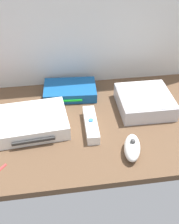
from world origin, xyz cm
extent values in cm
cube|color=brown|center=(0.00, 0.00, -1.00)|extent=(100.00, 48.00, 2.00)
cube|color=white|center=(-17.55, -0.34, 2.20)|extent=(22.20, 17.61, 4.40)
cube|color=#2D2D2D|center=(-16.90, -8.52, 2.20)|extent=(12.01, 1.55, 0.80)
cube|color=silver|center=(18.90, 4.78, 2.50)|extent=(17.18, 17.18, 5.00)
cube|color=silver|center=(18.90, 4.78, 5.15)|extent=(16.49, 16.49, 0.30)
cube|color=#145193|center=(-4.56, 16.13, 1.70)|extent=(18.84, 13.30, 3.40)
cube|color=#19D833|center=(-5.02, 9.95, 1.70)|extent=(8.01, 0.99, 0.60)
cube|color=white|center=(0.26, -2.95, 1.50)|extent=(4.11, 14.91, 3.00)
cylinder|color=#387FDB|center=(0.26, -2.95, 3.20)|extent=(1.40, 1.40, 0.40)
ellipsoid|color=white|center=(9.57, -14.65, 2.00)|extent=(6.85, 10.80, 4.00)
sphere|color=#4C4C4C|center=(9.57, -14.65, 4.40)|extent=(1.40, 1.40, 1.40)
camera|label=1|loc=(-9.79, -67.19, 57.08)|focal=45.64mm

